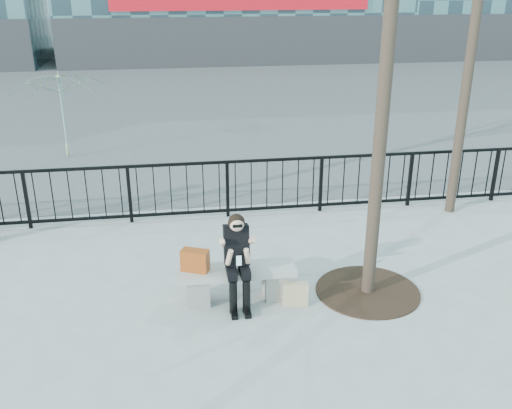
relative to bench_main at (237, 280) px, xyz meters
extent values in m
plane|color=gray|center=(0.00, 0.00, -0.30)|extent=(120.00, 120.00, 0.00)
cube|color=#474747|center=(0.00, 15.00, -0.30)|extent=(60.00, 23.00, 0.01)
cube|color=black|center=(0.00, 3.00, 0.78)|extent=(14.00, 0.05, 0.05)
cube|color=black|center=(0.00, 3.00, -0.18)|extent=(14.00, 0.05, 0.05)
cube|color=#2D2D30|center=(3.00, 21.96, 0.90)|extent=(18.00, 0.08, 2.40)
cylinder|color=black|center=(1.90, -0.10, 3.45)|extent=(0.18, 0.18, 7.50)
cylinder|color=black|center=(4.50, 2.60, 3.20)|extent=(0.18, 0.18, 7.00)
cylinder|color=black|center=(1.90, -0.10, -0.29)|extent=(1.50, 1.50, 0.02)
cube|color=slate|center=(-0.55, 0.00, -0.10)|extent=(0.32, 0.38, 0.40)
cube|color=slate|center=(0.55, 0.00, -0.10)|extent=(0.32, 0.38, 0.40)
cube|color=gray|center=(0.00, 0.00, 0.14)|extent=(1.65, 0.46, 0.09)
cube|color=#953D12|center=(-0.56, 0.02, 0.34)|extent=(0.41, 0.31, 0.31)
cube|color=#C0B488|center=(0.79, -0.27, -0.14)|extent=(0.36, 0.18, 0.33)
imported|color=#C3D32E|center=(-3.39, 7.34, 0.77)|extent=(2.92, 2.95, 2.15)
camera|label=1|loc=(-0.81, -6.97, 3.96)|focal=40.00mm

